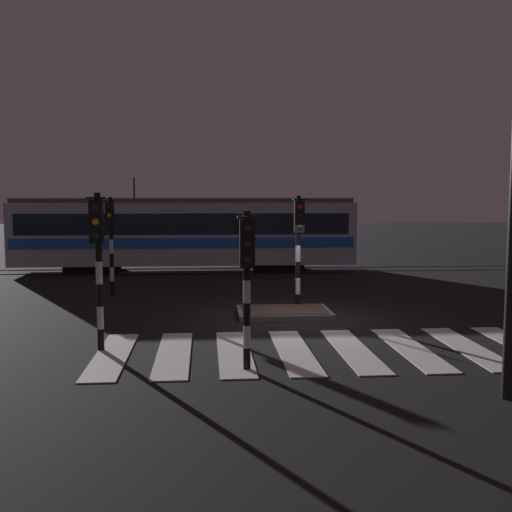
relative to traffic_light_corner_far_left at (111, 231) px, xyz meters
name	(u,v)px	position (x,y,z in m)	size (l,w,h in m)	color
ground_plane	(301,320)	(5.70, -4.54, -2.17)	(120.00, 120.00, 0.00)	black
rail_near	(265,272)	(5.70, 5.89, -2.16)	(80.00, 0.12, 0.03)	#59595E
rail_far	(262,268)	(5.70, 7.33, -2.16)	(80.00, 0.12, 0.03)	#59595E
crosswalk_zebra	(324,351)	(5.70, -7.75, -2.16)	(9.67, 3.82, 0.02)	silver
traffic_island	(284,312)	(5.34, -3.84, -2.08)	(2.57, 1.76, 0.18)	slate
traffic_light_corner_far_left	(111,231)	(0.00, 0.00, 0.00)	(0.36, 0.42, 3.29)	black
traffic_light_median_centre	(299,235)	(5.84, -3.18, 0.03)	(0.36, 0.42, 3.33)	black
traffic_light_kerb_mid_left	(247,267)	(3.97, -9.13, -0.17)	(0.36, 0.42, 3.03)	black
traffic_light_corner_near_left	(98,248)	(0.93, -7.45, 0.06)	(0.36, 0.42, 3.38)	black
tram	(186,232)	(2.23, 6.61, -0.43)	(15.07, 2.58, 4.15)	#B2BCC1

